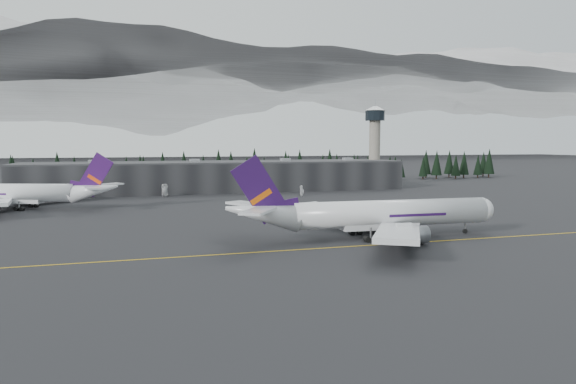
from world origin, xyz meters
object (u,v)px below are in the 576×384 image
object	(u,v)px
terminal	(218,176)
control_tower	(375,137)
gse_vehicle_b	(302,194)
gse_vehicle_a	(165,195)
jet_parked	(22,193)
jet_main	(369,215)

from	to	relation	value
terminal	control_tower	size ratio (longest dim) A/B	4.24
gse_vehicle_b	gse_vehicle_a	bearing A→B (deg)	-100.05
terminal	jet_parked	world-z (taller)	jet_parked
terminal	control_tower	world-z (taller)	control_tower
jet_main	gse_vehicle_b	world-z (taller)	jet_main
jet_parked	gse_vehicle_b	size ratio (longest dim) A/B	14.04
control_tower	gse_vehicle_a	xyz separation A→B (m)	(-98.53, -21.44, -22.72)
jet_parked	gse_vehicle_a	world-z (taller)	jet_parked
control_tower	jet_parked	size ratio (longest dim) A/B	0.65
gse_vehicle_a	gse_vehicle_b	distance (m)	52.73
terminal	jet_main	xyz separation A→B (m)	(13.68, -119.65, -1.20)
control_tower	gse_vehicle_a	world-z (taller)	control_tower
jet_main	gse_vehicle_a	bearing A→B (deg)	112.61
jet_main	jet_parked	bearing A→B (deg)	139.73
jet_main	terminal	bearing A→B (deg)	98.94
terminal	jet_parked	xyz separation A→B (m)	(-67.87, -44.43, -1.33)
jet_parked	gse_vehicle_a	bearing A→B (deg)	-131.24
jet_main	jet_parked	distance (m)	110.95
gse_vehicle_b	jet_parked	bearing A→B (deg)	-78.30
terminal	gse_vehicle_a	bearing A→B (deg)	-141.91
control_tower	gse_vehicle_b	size ratio (longest dim) A/B	9.08
jet_parked	gse_vehicle_a	xyz separation A→B (m)	(44.34, 25.99, -4.29)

